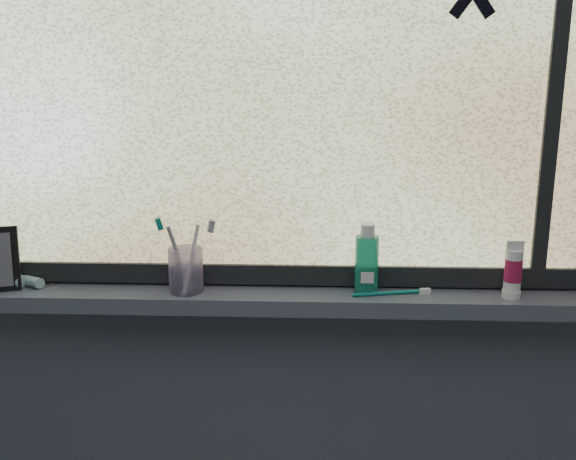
{
  "coord_description": "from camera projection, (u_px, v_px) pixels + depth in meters",
  "views": [
    {
      "loc": [
        0.05,
        -0.25,
        1.54
      ],
      "look_at": [
        -0.0,
        1.05,
        1.22
      ],
      "focal_mm": 40.0,
      "sensor_mm": 36.0,
      "label": 1
    }
  ],
  "objects": [
    {
      "name": "mouthwash_bottle",
      "position": [
        367.0,
        259.0,
        1.54
      ],
      "size": [
        0.07,
        0.07,
        0.14
      ],
      "primitive_type": "cylinder",
      "rotation": [
        0.0,
        0.0,
        0.31
      ],
      "color": "#1FA380",
      "rests_on": "windowsill"
    },
    {
      "name": "window_pane",
      "position": [
        293.0,
        77.0,
        1.49
      ],
      "size": [
        1.5,
        0.01,
        1.0
      ],
      "primitive_type": "cube",
      "color": "silver",
      "rests_on": "wall_back"
    },
    {
      "name": "toothbrush_cup",
      "position": [
        186.0,
        270.0,
        1.55
      ],
      "size": [
        0.1,
        0.1,
        0.11
      ],
      "primitive_type": "cylinder",
      "rotation": [
        0.0,
        0.0,
        0.32
      ],
      "color": "#BAA5DA",
      "rests_on": "windowsill"
    },
    {
      "name": "wall_back",
      "position": [
        293.0,
        193.0,
        1.58
      ],
      "size": [
        3.0,
        0.01,
        2.5
      ],
      "primitive_type": "cube",
      "color": "#9EA3A8",
      "rests_on": "ground"
    },
    {
      "name": "frame_bottom",
      "position": [
        293.0,
        274.0,
        1.6
      ],
      "size": [
        1.6,
        0.03,
        0.05
      ],
      "primitive_type": "cube",
      "color": "black",
      "rests_on": "windowsill"
    },
    {
      "name": "toothbrush_lying",
      "position": [
        386.0,
        292.0,
        1.54
      ],
      "size": [
        0.21,
        0.06,
        0.01
      ],
      "primitive_type": null,
      "rotation": [
        0.0,
        0.0,
        0.21
      ],
      "color": "#0D7A70",
      "rests_on": "windowsill"
    },
    {
      "name": "cream_tube",
      "position": [
        513.0,
        268.0,
        1.51
      ],
      "size": [
        0.05,
        0.05,
        0.1
      ],
      "primitive_type": "cylinder",
      "rotation": [
        0.0,
        0.0,
        -0.4
      ],
      "color": "silver",
      "rests_on": "windowsill"
    },
    {
      "name": "toothpaste_tube",
      "position": [
        20.0,
        281.0,
        1.59
      ],
      "size": [
        0.2,
        0.11,
        0.04
      ],
      "primitive_type": null,
      "rotation": [
        0.0,
        0.0,
        -0.36
      ],
      "color": "silver",
      "rests_on": "windowsill"
    },
    {
      "name": "windowsill",
      "position": [
        292.0,
        299.0,
        1.57
      ],
      "size": [
        1.62,
        0.14,
        0.04
      ],
      "primitive_type": "cube",
      "color": "#464C5E",
      "rests_on": "wall_back"
    },
    {
      "name": "frame_mullion",
      "position": [
        555.0,
        77.0,
        1.46
      ],
      "size": [
        0.03,
        0.03,
        1.0
      ],
      "primitive_type": "cube",
      "color": "black",
      "rests_on": "wall_back"
    }
  ]
}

